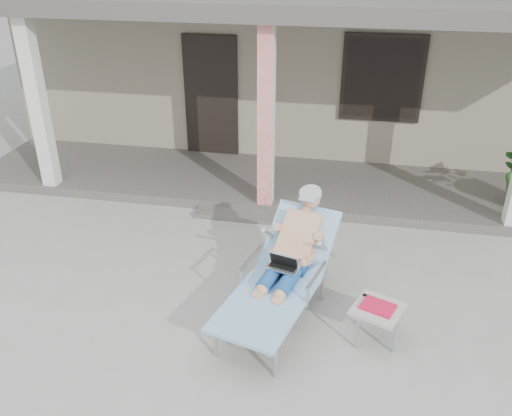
# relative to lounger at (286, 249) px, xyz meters

# --- Properties ---
(ground) EXTENTS (60.00, 60.00, 0.00)m
(ground) POSITION_rel_lounger_xyz_m (-0.62, 0.18, -0.81)
(ground) COLOR #9E9E99
(ground) RESTS_ON ground
(house) EXTENTS (10.40, 5.40, 3.30)m
(house) POSITION_rel_lounger_xyz_m (-0.62, 6.67, 0.86)
(house) COLOR gray
(house) RESTS_ON ground
(porch_deck) EXTENTS (10.00, 2.00, 0.15)m
(porch_deck) POSITION_rel_lounger_xyz_m (-0.62, 3.18, -0.73)
(porch_deck) COLOR #605B56
(porch_deck) RESTS_ON ground
(porch_overhang) EXTENTS (10.00, 2.30, 2.85)m
(porch_overhang) POSITION_rel_lounger_xyz_m (-0.62, 3.12, 1.98)
(porch_overhang) COLOR silver
(porch_overhang) RESTS_ON porch_deck
(porch_step) EXTENTS (2.00, 0.30, 0.07)m
(porch_step) POSITION_rel_lounger_xyz_m (-0.62, 2.03, -0.77)
(porch_step) COLOR #605B56
(porch_step) RESTS_ON ground
(lounger) EXTENTS (1.22, 2.08, 1.31)m
(lounger) POSITION_rel_lounger_xyz_m (0.00, 0.00, 0.00)
(lounger) COLOR #B7B7BC
(lounger) RESTS_ON ground
(side_table) EXTENTS (0.61, 0.61, 0.42)m
(side_table) POSITION_rel_lounger_xyz_m (1.00, -0.29, -0.45)
(side_table) COLOR #B0B0AB
(side_table) RESTS_ON ground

